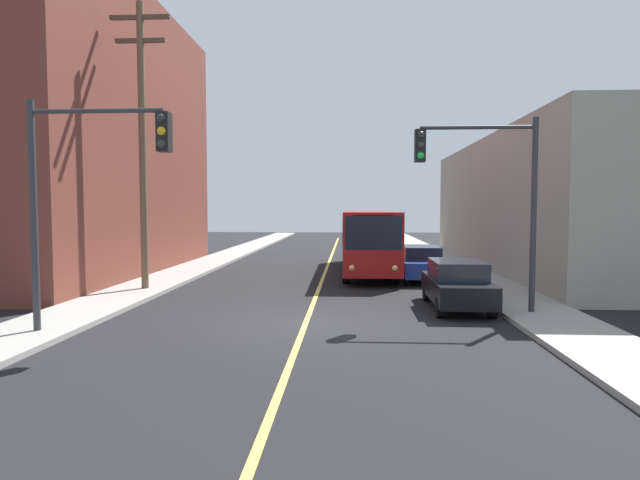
% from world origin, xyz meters
% --- Properties ---
extents(ground_plane, '(120.00, 120.00, 0.00)m').
position_xyz_m(ground_plane, '(0.00, 0.00, 0.00)').
color(ground_plane, black).
extents(sidewalk_left, '(2.50, 90.00, 0.15)m').
position_xyz_m(sidewalk_left, '(-7.25, 10.00, 0.07)').
color(sidewalk_left, gray).
rests_on(sidewalk_left, ground).
extents(sidewalk_right, '(2.50, 90.00, 0.15)m').
position_xyz_m(sidewalk_right, '(7.25, 10.00, 0.07)').
color(sidewalk_right, gray).
rests_on(sidewalk_right, ground).
extents(lane_stripe_center, '(0.16, 60.00, 0.01)m').
position_xyz_m(lane_stripe_center, '(0.00, 15.00, 0.01)').
color(lane_stripe_center, '#D8CC4C').
rests_on(lane_stripe_center, ground).
extents(building_left_brick, '(10.00, 19.04, 13.91)m').
position_xyz_m(building_left_brick, '(-13.49, 11.19, 6.95)').
color(building_left_brick, brown).
rests_on(building_left_brick, ground).
extents(building_right_warehouse, '(12.00, 24.69, 7.20)m').
position_xyz_m(building_right_warehouse, '(14.49, 15.04, 3.60)').
color(building_right_warehouse, gray).
rests_on(building_right_warehouse, ground).
extents(city_bus, '(2.68, 12.18, 3.20)m').
position_xyz_m(city_bus, '(2.20, 12.71, 1.82)').
color(city_bus, maroon).
rests_on(city_bus, ground).
extents(parked_car_black, '(1.86, 4.42, 1.62)m').
position_xyz_m(parked_car_black, '(4.87, 2.64, 0.84)').
color(parked_car_black, black).
rests_on(parked_car_black, ground).
extents(parked_car_blue, '(1.95, 4.46, 1.62)m').
position_xyz_m(parked_car_blue, '(4.62, 9.52, 0.84)').
color(parked_car_blue, navy).
rests_on(parked_car_blue, ground).
extents(utility_pole_near, '(2.40, 0.28, 11.31)m').
position_xyz_m(utility_pole_near, '(-6.97, 5.61, 6.33)').
color(utility_pole_near, brown).
rests_on(utility_pole_near, sidewalk_left).
extents(traffic_signal_left_corner, '(3.75, 0.48, 6.00)m').
position_xyz_m(traffic_signal_left_corner, '(-5.41, -1.82, 4.30)').
color(traffic_signal_left_corner, '#2D2D33').
rests_on(traffic_signal_left_corner, sidewalk_left).
extents(traffic_signal_right_corner, '(3.75, 0.48, 6.00)m').
position_xyz_m(traffic_signal_right_corner, '(5.41, 1.49, 4.30)').
color(traffic_signal_right_corner, '#2D2D33').
rests_on(traffic_signal_right_corner, sidewalk_right).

